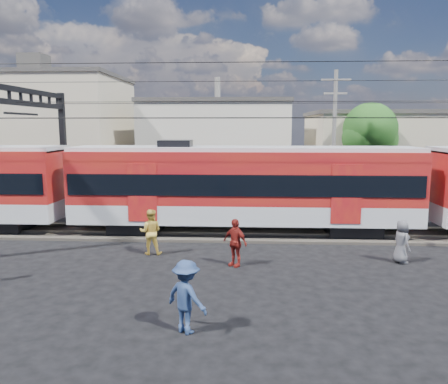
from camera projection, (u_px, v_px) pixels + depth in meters
The scene contains 15 objects.
ground at pixel (224, 299), 13.05m from camera, with size 120.00×120.00×0.00m, color black.
track_bed at pixel (233, 233), 20.94m from camera, with size 70.00×3.40×0.12m, color #2D2823.
rail_near at pixel (232, 234), 20.18m from camera, with size 70.00×0.12×0.12m, color #59544C.
rail_far at pixel (233, 227), 21.66m from camera, with size 70.00×0.12×0.12m, color #59544C.
commuter_train at pixel (248, 184), 20.55m from camera, with size 50.30×3.08×4.17m.
catenary at pixel (50, 126), 20.63m from camera, with size 70.00×9.30×7.52m.
building_west at pixel (39, 132), 36.93m from camera, with size 14.28×10.20×9.30m.
building_midwest at pixel (218, 143), 39.26m from camera, with size 12.24×12.24×7.30m.
building_mideast at pixel (411, 151), 35.55m from camera, with size 16.32×10.20×6.30m.
utility_pole_mid at pixel (334, 136), 26.87m from camera, with size 1.80×0.24×8.50m.
tree_near at pixel (372, 133), 29.74m from camera, with size 3.82×3.64×6.72m.
pedestrian_b at pixel (151, 232), 17.52m from camera, with size 0.89×0.70×1.84m, color gold.
pedestrian_c at pixel (186, 297), 10.82m from camera, with size 1.20×0.69×1.86m, color navy.
pedestrian_d at pixel (235, 242), 16.03m from camera, with size 1.04×0.43×1.78m, color maroon.
pedestrian_e at pixel (402, 242), 16.42m from camera, with size 0.80×0.52×1.64m, color #4F4F54.
Camera 1 is at (0.65, -12.40, 5.12)m, focal length 35.00 mm.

